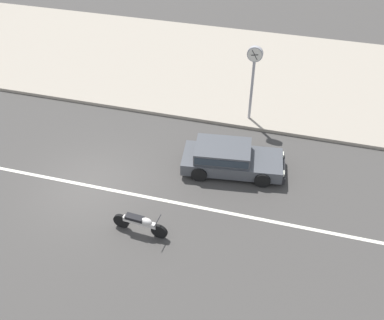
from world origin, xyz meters
The scene contains 6 objects.
ground_plane centered at (0.00, 0.00, 0.00)m, with size 160.00×160.00×0.00m, color #423F3D.
lane_centre_stripe centered at (0.00, 0.00, 0.00)m, with size 50.40×0.14×0.01m, color silver.
kerb_strip centered at (0.00, 10.13, 0.07)m, with size 68.00×10.00×0.15m, color #9E9384.
hatchback_dark_grey_2 centered at (4.80, 2.29, 0.59)m, with size 4.07×2.10×1.10m.
motorcycle_1 centered at (2.64, -1.62, 0.42)m, with size 1.94×0.56×0.80m.
street_clock centered at (5.00, 5.82, 2.68)m, with size 0.64×0.22×3.40m.
Camera 1 is at (6.93, -10.84, 11.43)m, focal length 42.00 mm.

